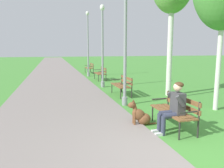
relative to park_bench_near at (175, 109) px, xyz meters
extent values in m
plane|color=#478E38|center=(-0.58, -1.40, -0.51)|extent=(120.00, 120.00, 0.00)
cube|color=gray|center=(-2.75, 22.60, -0.49)|extent=(4.07, 60.00, 0.04)
cube|color=brown|center=(-0.27, 0.00, -0.06)|extent=(0.14, 1.50, 0.04)
cube|color=brown|center=(-0.10, 0.00, -0.06)|extent=(0.14, 1.50, 0.04)
cube|color=brown|center=(0.08, 0.00, -0.06)|extent=(0.14, 1.50, 0.04)
cube|color=brown|center=(0.18, 0.00, 0.08)|extent=(0.04, 1.50, 0.11)
cube|color=brown|center=(0.18, 0.00, 0.26)|extent=(0.04, 1.50, 0.11)
cylinder|color=#2D2B28|center=(-0.30, 0.69, -0.29)|extent=(0.04, 0.04, 0.45)
cylinder|color=#2D2B28|center=(0.18, 0.69, -0.09)|extent=(0.04, 0.04, 0.85)
cube|color=#2D2B28|center=(-0.10, 0.69, 0.12)|extent=(0.45, 0.04, 0.03)
cylinder|color=#2D2B28|center=(-0.30, -0.69, -0.29)|extent=(0.04, 0.04, 0.45)
cylinder|color=#2D2B28|center=(0.18, -0.69, -0.09)|extent=(0.04, 0.04, 0.85)
cube|color=#2D2B28|center=(-0.10, -0.69, 0.12)|extent=(0.45, 0.04, 0.03)
cube|color=brown|center=(-0.31, 4.28, -0.06)|extent=(0.14, 1.50, 0.04)
cube|color=brown|center=(-0.14, 4.28, -0.06)|extent=(0.14, 1.50, 0.04)
cube|color=brown|center=(0.04, 4.28, -0.06)|extent=(0.14, 1.50, 0.04)
cube|color=brown|center=(0.14, 4.28, 0.08)|extent=(0.04, 1.50, 0.11)
cube|color=brown|center=(0.14, 4.28, 0.26)|extent=(0.04, 1.50, 0.11)
cylinder|color=#2D2B28|center=(-0.34, 4.97, -0.29)|extent=(0.04, 0.04, 0.45)
cylinder|color=#2D2B28|center=(0.14, 4.97, -0.09)|extent=(0.04, 0.04, 0.85)
cube|color=#2D2B28|center=(-0.14, 4.97, 0.12)|extent=(0.45, 0.04, 0.03)
cylinder|color=#2D2B28|center=(-0.34, 3.59, -0.29)|extent=(0.04, 0.04, 0.45)
cylinder|color=#2D2B28|center=(0.14, 3.59, -0.09)|extent=(0.04, 0.04, 0.85)
cube|color=#2D2B28|center=(-0.14, 3.59, 0.12)|extent=(0.45, 0.04, 0.03)
cube|color=brown|center=(-0.18, 9.33, -0.06)|extent=(0.14, 1.50, 0.04)
cube|color=brown|center=(-0.01, 9.33, -0.06)|extent=(0.14, 1.50, 0.04)
cube|color=brown|center=(0.17, 9.33, -0.06)|extent=(0.14, 1.50, 0.04)
cube|color=brown|center=(0.27, 9.33, 0.08)|extent=(0.04, 1.50, 0.11)
cube|color=brown|center=(0.27, 9.33, 0.26)|extent=(0.04, 1.50, 0.11)
cylinder|color=#2D2B28|center=(-0.21, 10.02, -0.29)|extent=(0.04, 0.04, 0.45)
cylinder|color=#2D2B28|center=(0.27, 10.02, -0.09)|extent=(0.04, 0.04, 0.85)
cube|color=#2D2B28|center=(-0.01, 10.02, 0.12)|extent=(0.45, 0.04, 0.03)
cylinder|color=#2D2B28|center=(-0.21, 8.64, -0.29)|extent=(0.04, 0.04, 0.45)
cylinder|color=#2D2B28|center=(0.27, 8.64, -0.09)|extent=(0.04, 0.04, 0.85)
cube|color=#2D2B28|center=(-0.01, 8.64, 0.12)|extent=(0.45, 0.04, 0.03)
cube|color=brown|center=(-0.18, 13.85, -0.06)|extent=(0.14, 1.50, 0.04)
cube|color=brown|center=(0.00, 13.85, -0.06)|extent=(0.14, 1.50, 0.04)
cube|color=brown|center=(0.17, 13.85, -0.06)|extent=(0.14, 1.50, 0.04)
cube|color=brown|center=(0.28, 13.85, 0.08)|extent=(0.04, 1.50, 0.11)
cube|color=brown|center=(0.28, 13.85, 0.26)|extent=(0.04, 1.50, 0.11)
cylinder|color=#2D2B28|center=(-0.20, 14.54, -0.29)|extent=(0.04, 0.04, 0.45)
cylinder|color=#2D2B28|center=(0.28, 14.54, -0.09)|extent=(0.04, 0.04, 0.85)
cube|color=#2D2B28|center=(0.00, 14.54, 0.12)|extent=(0.45, 0.04, 0.03)
cylinder|color=#2D2B28|center=(-0.20, 13.16, -0.29)|extent=(0.04, 0.04, 0.45)
cylinder|color=#2D2B28|center=(0.28, 13.16, -0.09)|extent=(0.04, 0.04, 0.85)
cube|color=#2D2B28|center=(0.00, 13.16, 0.12)|extent=(0.45, 0.04, 0.03)
cylinder|color=#33384C|center=(-0.31, -0.15, -0.04)|extent=(0.42, 0.14, 0.14)
cylinder|color=#33384C|center=(-0.52, -0.15, -0.28)|extent=(0.11, 0.11, 0.47)
cube|color=silver|center=(-0.60, -0.15, -0.48)|extent=(0.24, 0.09, 0.07)
cylinder|color=#33384C|center=(-0.31, -0.35, -0.04)|extent=(0.42, 0.14, 0.14)
cylinder|color=#33384C|center=(-0.52, -0.35, -0.28)|extent=(0.11, 0.11, 0.47)
cube|color=silver|center=(-0.60, -0.35, -0.48)|extent=(0.24, 0.09, 0.07)
cube|color=#3F3F42|center=(-0.10, -0.25, 0.22)|extent=(0.22, 0.36, 0.52)
cylinder|color=#3F3F42|center=(-0.16, -0.05, 0.32)|extent=(0.25, 0.09, 0.30)
cylinder|color=#3F3F42|center=(-0.16, -0.45, 0.32)|extent=(0.25, 0.09, 0.30)
sphere|color=beige|center=(-0.12, -0.25, 0.62)|extent=(0.21, 0.21, 0.21)
ellipsoid|color=#472D19|center=(-0.09, -0.25, 0.67)|extent=(0.22, 0.23, 0.14)
ellipsoid|color=brown|center=(-0.66, 0.45, -0.35)|extent=(0.39, 0.32, 0.32)
ellipsoid|color=brown|center=(-0.80, 0.47, -0.23)|extent=(0.52, 0.27, 0.48)
ellipsoid|color=#4C2D19|center=(-0.75, 0.46, -0.19)|extent=(0.37, 0.23, 0.27)
cylinder|color=brown|center=(-0.93, 0.54, -0.32)|extent=(0.06, 0.06, 0.38)
cylinder|color=brown|center=(-0.94, 0.42, -0.32)|extent=(0.06, 0.06, 0.38)
cylinder|color=brown|center=(-0.91, 0.48, -0.08)|extent=(0.13, 0.18, 0.19)
ellipsoid|color=brown|center=(-0.99, 0.49, 0.05)|extent=(0.23, 0.16, 0.16)
cone|color=#4C2D19|center=(-1.09, 0.50, 0.04)|extent=(0.11, 0.10, 0.09)
cone|color=#4C2D19|center=(-0.95, 0.53, 0.15)|extent=(0.06, 0.06, 0.09)
cone|color=#4C2D19|center=(-0.96, 0.44, 0.15)|extent=(0.06, 0.06, 0.09)
cylinder|color=brown|center=(-0.46, 0.43, -0.49)|extent=(0.28, 0.07, 0.04)
cylinder|color=gray|center=(-0.49, 2.61, -0.36)|extent=(0.20, 0.20, 0.30)
cylinder|color=gray|center=(-0.49, 2.61, 1.59)|extent=(0.11, 0.11, 4.20)
cylinder|color=gray|center=(-0.40, 6.60, -0.36)|extent=(0.20, 0.20, 0.30)
cylinder|color=gray|center=(-0.40, 6.60, 1.49)|extent=(0.11, 0.11, 4.01)
ellipsoid|color=silver|center=(-0.40, 6.60, 3.61)|extent=(0.24, 0.24, 0.32)
cylinder|color=gray|center=(-0.37, 11.69, -0.36)|extent=(0.20, 0.20, 0.30)
cylinder|color=gray|center=(-0.37, 11.69, 1.74)|extent=(0.11, 0.11, 4.50)
ellipsoid|color=silver|center=(-0.37, 11.69, 4.10)|extent=(0.24, 0.24, 0.32)
cylinder|color=silver|center=(2.27, 1.22, 1.09)|extent=(0.15, 0.15, 3.21)
cylinder|color=silver|center=(1.93, 3.77, 1.49)|extent=(0.22, 0.22, 4.01)
camera|label=1|loc=(-2.98, -4.82, 1.50)|focal=35.27mm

